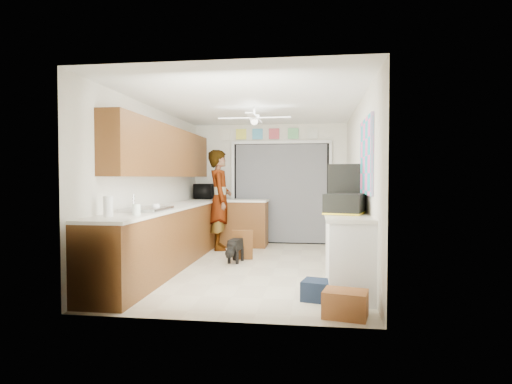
{
  "coord_description": "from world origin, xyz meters",
  "views": [
    {
      "loc": [
        0.94,
        -6.48,
        1.39
      ],
      "look_at": [
        0.0,
        0.4,
        1.15
      ],
      "focal_mm": 30.0,
      "sensor_mm": 36.0,
      "label": 1
    }
  ],
  "objects": [
    {
      "name": "header_frame_3",
      "position": [
        0.5,
        2.47,
        2.3
      ],
      "size": [
        0.22,
        0.02,
        0.22
      ],
      "primitive_type": "cube",
      "color": "#6EC17E",
      "rests_on": "wall_back"
    },
    {
      "name": "back_opening_recess",
      "position": [
        0.25,
        2.47,
        1.05
      ],
      "size": [
        2.0,
        0.06,
        2.1
      ],
      "primitive_type": "cube",
      "color": "black",
      "rests_on": "wall_back"
    },
    {
      "name": "microwave",
      "position": [
        -1.31,
        2.25,
        1.1
      ],
      "size": [
        0.38,
        0.57,
        0.31
      ],
      "primitive_type": "imported",
      "rotation": [
        0.0,
        0.0,
        1.57
      ],
      "color": "black",
      "rests_on": "left_countertop"
    },
    {
      "name": "ceiling_fan",
      "position": [
        0.0,
        0.2,
        2.32
      ],
      "size": [
        1.14,
        1.14,
        0.24
      ],
      "primitive_type": "cube",
      "color": "white",
      "rests_on": "ceiling"
    },
    {
      "name": "peninsula_top",
      "position": [
        -0.5,
        2.0,
        0.92
      ],
      "size": [
        1.04,
        0.64,
        0.04
      ],
      "primitive_type": "cube",
      "color": "white",
      "rests_on": "peninsula_base"
    },
    {
      "name": "header_frame_2",
      "position": [
        0.1,
        2.47,
        2.3
      ],
      "size": [
        0.22,
        0.02,
        0.22
      ],
      "primitive_type": "cube",
      "color": "#CA4B59",
      "rests_on": "wall_back"
    },
    {
      "name": "upper_cabinets",
      "position": [
        -1.44,
        0.2,
        1.8
      ],
      "size": [
        0.32,
        4.0,
        0.8
      ],
      "primitive_type": "cube",
      "color": "brown",
      "rests_on": "wall_left"
    },
    {
      "name": "door_trim_head",
      "position": [
        0.25,
        2.44,
        2.12
      ],
      "size": [
        2.1,
        0.04,
        0.06
      ],
      "primitive_type": "cube",
      "color": "white",
      "rests_on": "wall_back"
    },
    {
      "name": "peninsula_base",
      "position": [
        -0.5,
        2.0,
        0.45
      ],
      "size": [
        1.0,
        0.6,
        0.9
      ],
      "primitive_type": "cube",
      "color": "brown",
      "rests_on": "floor"
    },
    {
      "name": "suitcase_rim",
      "position": [
        1.32,
        -1.1,
        0.95
      ],
      "size": [
        0.58,
        0.67,
        0.02
      ],
      "primitive_type": "cube",
      "rotation": [
        0.0,
        0.0,
        -0.26
      ],
      "color": "yellow",
      "rests_on": "suitcase"
    },
    {
      "name": "header_frame_1",
      "position": [
        -0.25,
        2.47,
        2.3
      ],
      "size": [
        0.22,
        0.02,
        0.22
      ],
      "primitive_type": "cube",
      "color": "#50A9D5",
      "rests_on": "wall_back"
    },
    {
      "name": "abstract_painting",
      "position": [
        1.58,
        -1.0,
        1.65
      ],
      "size": [
        0.03,
        1.15,
        0.95
      ],
      "primitive_type": "cube",
      "color": "#FF5DB1",
      "rests_on": "wall_right"
    },
    {
      "name": "navy_crate",
      "position": [
        1.0,
        -1.65,
        0.11
      ],
      "size": [
        0.43,
        0.38,
        0.22
      ],
      "primitive_type": "cube",
      "rotation": [
        0.0,
        0.0,
        -0.24
      ],
      "color": "black",
      "rests_on": "floor"
    },
    {
      "name": "wall_left",
      "position": [
        -1.6,
        0.0,
        1.25
      ],
      "size": [
        0.0,
        5.0,
        5.0
      ],
      "primitive_type": "plane",
      "rotation": [
        1.57,
        0.0,
        1.57
      ],
      "color": "white",
      "rests_on": "ground"
    },
    {
      "name": "wall_right",
      "position": [
        1.6,
        0.0,
        1.25
      ],
      "size": [
        0.0,
        5.0,
        5.0
      ],
      "primitive_type": "plane",
      "rotation": [
        1.57,
        0.0,
        -1.57
      ],
      "color": "white",
      "rests_on": "ground"
    },
    {
      "name": "ceiling",
      "position": [
        0.0,
        0.0,
        2.5
      ],
      "size": [
        5.0,
        5.0,
        0.0
      ],
      "primitive_type": "plane",
      "rotation": [
        3.14,
        0.0,
        0.0
      ],
      "color": "white",
      "rests_on": "ground"
    },
    {
      "name": "left_base_cabinets",
      "position": [
        -1.3,
        0.0,
        0.45
      ],
      "size": [
        0.6,
        4.8,
        0.9
      ],
      "primitive_type": "cube",
      "color": "brown",
      "rests_on": "floor"
    },
    {
      "name": "door_trim_right",
      "position": [
        1.27,
        2.44,
        1.05
      ],
      "size": [
        0.06,
        0.04,
        2.1
      ],
      "primitive_type": "cube",
      "color": "white",
      "rests_on": "wall_back"
    },
    {
      "name": "suitcase",
      "position": [
        1.32,
        -1.1,
        1.06
      ],
      "size": [
        0.57,
        0.67,
        0.25
      ],
      "primitive_type": "cube",
      "rotation": [
        0.0,
        0.0,
        -0.26
      ],
      "color": "black",
      "rests_on": "right_counter_top"
    },
    {
      "name": "man",
      "position": [
        -0.86,
        1.55,
        0.96
      ],
      "size": [
        0.6,
        0.78,
        1.91
      ],
      "primitive_type": "imported",
      "rotation": [
        0.0,
        0.0,
        1.8
      ],
      "color": "white",
      "rests_on": "floor"
    },
    {
      "name": "header_frame_0",
      "position": [
        -0.6,
        2.47,
        2.3
      ],
      "size": [
        0.22,
        0.02,
        0.22
      ],
      "primitive_type": "cube",
      "color": "#F2EE50",
      "rests_on": "wall_back"
    },
    {
      "name": "paper_towel_roll",
      "position": [
        -1.4,
        -1.88,
        1.06
      ],
      "size": [
        0.14,
        0.14,
        0.23
      ],
      "primitive_type": "cylinder",
      "rotation": [
        0.0,
        0.0,
        -0.38
      ],
      "color": "white",
      "rests_on": "left_countertop"
    },
    {
      "name": "jar_a",
      "position": [
        -1.16,
        -1.65,
        1.01
      ],
      "size": [
        0.11,
        0.11,
        0.13
      ],
      "primitive_type": "cylinder",
      "rotation": [
        0.0,
        0.0,
        -0.17
      ],
      "color": "silver",
      "rests_on": "left_countertop"
    },
    {
      "name": "door_trim_left",
      "position": [
        -0.77,
        2.44,
        1.05
      ],
      "size": [
        0.06,
        0.04,
        2.1
      ],
      "primitive_type": "cube",
      "color": "white",
      "rests_on": "wall_back"
    },
    {
      "name": "wall_front",
      "position": [
        0.0,
        -2.5,
        1.25
      ],
      "size": [
        3.2,
        0.0,
        3.2
      ],
      "primitive_type": "plane",
      "rotation": [
        -1.57,
        0.0,
        0.0
      ],
      "color": "white",
      "rests_on": "ground"
    },
    {
      "name": "right_counter_base",
      "position": [
        1.35,
        -1.2,
        0.45
      ],
      "size": [
        0.5,
        1.4,
        0.9
      ],
      "primitive_type": "cube",
      "color": "white",
      "rests_on": "floor"
    },
    {
      "name": "cardboard_box",
      "position": [
        1.25,
        -2.2,
        0.13
      ],
      "size": [
        0.48,
        0.4,
        0.27
      ],
      "primitive_type": "cube",
      "rotation": [
        0.0,
        0.0,
        -0.21
      ],
      "color": "#B66339",
      "rests_on": "floor"
    },
    {
      "name": "cabinet_door_panel",
      "position": [
        -0.24,
        0.53,
        0.26
      ],
      "size": [
        0.36,
        0.19,
        0.51
      ],
      "primitive_type": "cube",
      "rotation": [
        0.21,
        0.0,
        0.16
      ],
      "color": "brown",
      "rests_on": "floor"
    },
    {
      "name": "suitcase_lid",
      "position": [
        1.32,
        -0.81,
        1.31
      ],
      "size": [
        0.41,
        0.14,
        0.5
      ],
      "primitive_type": "cube",
      "rotation": [
        0.0,
        0.0,
        -0.26
      ],
      "color": "black",
      "rests_on": "suitcase"
    },
    {
      "name": "wall_back",
      "position": [
        0.0,
        2.5,
        1.25
      ],
      "size": [
        3.2,
        0.0,
        3.2
      ],
      "primitive_type": "plane",
      "rotation": [
        1.57,
        0.0,
        0.0
      ],
      "color": "white",
      "rests_on": "ground"
    },
    {
      "name": "left_countertop",
      "position": [
        -1.29,
        0.0,
        0.92
      ],
      "size": [
        0.62,
        4.8,
        0.04
      ],
      "primitive_type": "cube",
      "color": "white",
      "rests_on": "left_base_cabinets"
    },
    {
      "name": "route66_sign",
      "position": [
        -0.95,
        2.47,
        2.3
      ],
      "size": [
        0.22,
        0.02,
        0.26
      ],
      "primitive_type": "cube",
      "color": "silver",
      "rests_on": "wall_back"
    },
    {
      "name": "curtain_panel",
      "position": [
        0.25,
        2.43,
        1.05
      ],
      "size": [
        1.9,
        0.03,
        2.05
      ],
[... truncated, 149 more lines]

